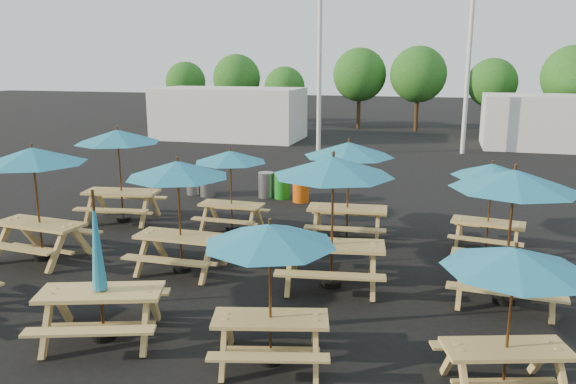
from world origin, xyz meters
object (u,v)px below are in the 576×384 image
(picnic_unit_3, at_px, (99,279))
(waste_bin_3, at_px, (282,186))
(waste_bin_2, at_px, (266,185))
(waste_bin_0, at_px, (194,182))
(picnic_unit_8, at_px, (349,155))
(picnic_unit_2, at_px, (118,142))
(waste_bin_1, at_px, (208,184))
(picnic_unit_10, at_px, (514,187))
(picnic_unit_4, at_px, (178,176))
(waste_bin_4, at_px, (301,189))
(picnic_unit_11, at_px, (492,175))
(picnic_unit_9, at_px, (514,268))
(picnic_unit_1, at_px, (33,162))
(picnic_unit_7, at_px, (333,174))
(picnic_unit_6, at_px, (270,242))
(picnic_unit_5, at_px, (230,161))

(picnic_unit_3, xyz_separation_m, waste_bin_3, (0.13, 9.60, -0.58))
(waste_bin_2, height_order, waste_bin_3, same)
(waste_bin_0, bearing_deg, picnic_unit_8, -31.23)
(picnic_unit_2, height_order, waste_bin_1, picnic_unit_2)
(picnic_unit_2, distance_m, picnic_unit_10, 9.90)
(picnic_unit_4, bearing_deg, waste_bin_4, 82.18)
(picnic_unit_3, bearing_deg, picnic_unit_2, 100.70)
(picnic_unit_10, height_order, waste_bin_4, picnic_unit_10)
(picnic_unit_11, bearing_deg, picnic_unit_2, -171.27)
(waste_bin_4, bearing_deg, picnic_unit_11, -31.90)
(picnic_unit_8, xyz_separation_m, waste_bin_3, (-2.68, 3.61, -1.68))
(waste_bin_4, bearing_deg, waste_bin_1, -178.79)
(picnic_unit_3, relative_size, picnic_unit_9, 1.06)
(waste_bin_1, height_order, waste_bin_4, same)
(waste_bin_2, bearing_deg, picnic_unit_1, -113.53)
(picnic_unit_8, bearing_deg, picnic_unit_4, -139.44)
(waste_bin_2, height_order, waste_bin_4, same)
(picnic_unit_4, distance_m, waste_bin_1, 6.84)
(picnic_unit_7, relative_size, waste_bin_4, 3.23)
(picnic_unit_6, height_order, picnic_unit_8, picnic_unit_8)
(picnic_unit_3, bearing_deg, waste_bin_4, 66.65)
(picnic_unit_5, bearing_deg, picnic_unit_6, -63.54)
(picnic_unit_2, relative_size, picnic_unit_6, 1.12)
(picnic_unit_5, height_order, waste_bin_3, picnic_unit_5)
(picnic_unit_6, relative_size, picnic_unit_8, 0.94)
(picnic_unit_6, height_order, waste_bin_0, picnic_unit_6)
(picnic_unit_1, xyz_separation_m, waste_bin_0, (0.58, 6.57, -1.75))
(picnic_unit_2, height_order, picnic_unit_10, picnic_unit_2)
(waste_bin_3, bearing_deg, waste_bin_4, -21.91)
(picnic_unit_8, xyz_separation_m, waste_bin_0, (-5.60, 3.40, -1.68))
(waste_bin_3, bearing_deg, waste_bin_0, -175.85)
(waste_bin_0, bearing_deg, picnic_unit_10, -35.14)
(picnic_unit_2, relative_size, picnic_unit_5, 1.22)
(waste_bin_0, bearing_deg, picnic_unit_6, -59.50)
(picnic_unit_3, height_order, picnic_unit_4, picnic_unit_3)
(picnic_unit_6, xyz_separation_m, waste_bin_1, (-4.99, 9.25, -1.41))
(picnic_unit_4, height_order, waste_bin_4, picnic_unit_4)
(picnic_unit_9, height_order, picnic_unit_11, picnic_unit_11)
(picnic_unit_11, relative_size, waste_bin_0, 2.55)
(picnic_unit_3, bearing_deg, picnic_unit_6, -17.98)
(waste_bin_4, bearing_deg, picnic_unit_2, -140.88)
(picnic_unit_8, bearing_deg, picnic_unit_1, -158.10)
(picnic_unit_5, relative_size, picnic_unit_10, 0.84)
(picnic_unit_7, relative_size, waste_bin_2, 3.23)
(picnic_unit_5, distance_m, picnic_unit_10, 6.97)
(waste_bin_3, distance_m, waste_bin_4, 0.73)
(picnic_unit_11, height_order, waste_bin_3, picnic_unit_11)
(picnic_unit_1, relative_size, picnic_unit_10, 1.01)
(picnic_unit_2, xyz_separation_m, waste_bin_1, (1.06, 3.29, -1.77))
(picnic_unit_2, distance_m, picnic_unit_11, 9.37)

